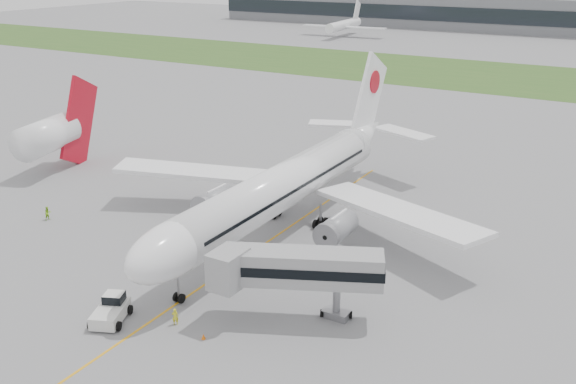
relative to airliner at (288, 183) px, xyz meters
The scene contains 14 objects.
ground 7.47m from the airliner, 90.00° to the right, with size 600.00×600.00×0.00m, color gray.
apron_markings 11.38m from the airliner, 90.00° to the right, with size 70.00×70.00×0.04m, color orange, non-canonical shape.
grass_strip 115.27m from the airliner, 90.00° to the left, with size 600.00×50.00×0.02m, color #325A21.
terminal_building 225.01m from the airliner, 90.00° to the left, with size 320.00×22.30×14.00m.
control_tower 244.38m from the airliner, 111.62° to the left, with size 12.00×12.00×56.00m, color slate, non-canonical shape.
airliner is the anchor object (origin of this frame).
pushback_tug 25.82m from the airliner, 97.21° to the right, with size 4.00×4.72×2.12m.
jet_bridge 20.10m from the airliner, 58.38° to the right, with size 13.83×9.49×6.73m.
safety_cone_left 26.05m from the airliner, 101.93° to the right, with size 0.36×0.36×0.49m, color orange.
safety_cone_right 24.89m from the airliner, 76.49° to the right, with size 0.36×0.36×0.50m, color orange.
ground_crew_near 23.65m from the airliner, 84.54° to the right, with size 0.57×0.38×1.57m, color yellow.
ground_crew_far 29.55m from the airliner, 154.64° to the right, with size 0.83×0.65×1.70m, color #85C721.
neighbor_aircraft 40.77m from the airliner, behind, with size 7.38×17.56×14.16m.
distant_aircraft_left 191.32m from the airliner, 113.77° to the left, with size 33.91×29.92×12.96m, color white, non-canonical shape.
Camera 1 is at (35.04, -54.86, 30.11)m, focal length 40.00 mm.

